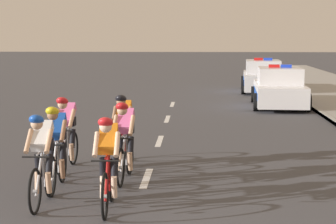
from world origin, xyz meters
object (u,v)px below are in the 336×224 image
at_px(cyclist_lead, 42,158).
at_px(cyclist_sixth, 123,128).
at_px(police_car_nearest, 279,89).
at_px(cyclist_third, 56,146).
at_px(cyclist_fifth, 66,132).
at_px(cyclist_fourth, 125,140).
at_px(cyclist_second, 108,162).
at_px(police_car_second, 263,77).

bearing_deg(cyclist_lead, cyclist_sixth, 72.77).
relative_size(cyclist_lead, police_car_nearest, 0.38).
xyz_separation_m(cyclist_third, cyclist_fifth, (-0.15, 1.53, 0.00)).
xyz_separation_m(cyclist_fourth, police_car_nearest, (4.42, 11.67, -0.11)).
bearing_deg(police_car_nearest, cyclist_second, -108.15).
distance_m(cyclist_fourth, cyclist_sixth, 1.36).
bearing_deg(cyclist_third, cyclist_sixth, 65.31).
bearing_deg(police_car_nearest, cyclist_sixth, -114.08).
distance_m(cyclist_sixth, police_car_nearest, 11.32).
height_order(cyclist_fourth, cyclist_fifth, same).
xyz_separation_m(cyclist_third, police_car_second, (5.56, 18.24, -0.11)).
bearing_deg(cyclist_fourth, cyclist_fifth, 147.09).
xyz_separation_m(cyclist_second, cyclist_sixth, (-0.16, 3.26, 0.00)).
distance_m(cyclist_fourth, cyclist_fifth, 1.53).
bearing_deg(cyclist_fourth, police_car_nearest, 69.25).
distance_m(cyclist_lead, police_car_nearest, 14.48).
distance_m(police_car_nearest, police_car_second, 5.86).
xyz_separation_m(cyclist_second, police_car_nearest, (4.46, 13.59, -0.11)).
bearing_deg(cyclist_fifth, cyclist_sixth, 25.14).
relative_size(cyclist_second, cyclist_sixth, 1.00).
xyz_separation_m(cyclist_sixth, police_car_second, (4.62, 16.19, -0.11)).
height_order(cyclist_second, cyclist_fourth, same).
distance_m(cyclist_lead, cyclist_third, 0.99).
xyz_separation_m(cyclist_fifth, police_car_second, (5.71, 16.71, -0.11)).
bearing_deg(cyclist_fifth, police_car_second, 71.14).
relative_size(cyclist_third, cyclist_fourth, 1.00).
relative_size(cyclist_fourth, police_car_nearest, 0.38).
distance_m(cyclist_fifth, police_car_nearest, 12.25).
xyz_separation_m(cyclist_lead, police_car_second, (5.56, 19.23, -0.11)).
xyz_separation_m(cyclist_lead, police_car_nearest, (5.56, 13.37, -0.11)).
bearing_deg(cyclist_sixth, cyclist_fourth, -81.79).
xyz_separation_m(cyclist_lead, cyclist_third, (0.00, 0.99, 0.00)).
height_order(cyclist_second, cyclist_third, same).
distance_m(cyclist_lead, cyclist_second, 1.12).
bearing_deg(cyclist_third, police_car_second, 73.06).
bearing_deg(cyclist_sixth, cyclist_fifth, -154.86).
xyz_separation_m(cyclist_third, cyclist_sixth, (0.94, 2.04, 0.00)).
bearing_deg(police_car_second, cyclist_third, -106.94).
xyz_separation_m(cyclist_lead, cyclist_fourth, (1.14, 1.69, 0.00)).
bearing_deg(police_car_nearest, cyclist_third, -114.18).
height_order(cyclist_third, police_car_nearest, police_car_nearest).
xyz_separation_m(cyclist_third, police_car_nearest, (5.56, 12.37, -0.11)).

